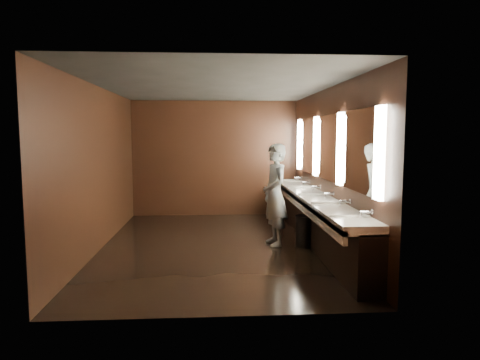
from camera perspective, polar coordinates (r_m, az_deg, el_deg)
name	(u,v)px	position (r m, az deg, el deg)	size (l,w,h in m)	color
floor	(216,246)	(7.73, -3.19, -8.76)	(6.00, 6.00, 0.00)	black
ceiling	(215,86)	(7.52, -3.32, 12.35)	(4.00, 6.00, 0.02)	#2D2D2B
wall_back	(215,158)	(10.49, -3.39, 2.89)	(4.00, 0.02, 2.80)	black
wall_front	(218,189)	(4.51, -2.96, -1.24)	(4.00, 0.02, 2.80)	black
wall_left	(99,168)	(7.74, -18.23, 1.49)	(0.02, 6.00, 2.80)	black
wall_right	(328,167)	(7.77, 11.67, 1.69)	(0.02, 6.00, 2.80)	black
sink_counter	(316,217)	(7.84, 10.06, -4.92)	(0.55, 5.40, 1.01)	black
mirror_band	(327,147)	(7.75, 11.58, 4.27)	(0.06, 5.03, 1.15)	white
person	(275,195)	(7.66, 4.68, -1.96)	(0.66, 0.44, 1.82)	#8EABD4
trash_bin	(305,231)	(7.70, 8.68, -6.75)	(0.36, 0.36, 0.55)	black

